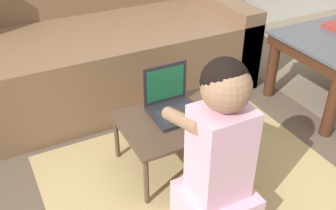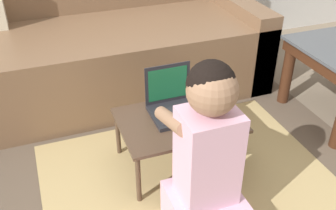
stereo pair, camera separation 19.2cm
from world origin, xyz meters
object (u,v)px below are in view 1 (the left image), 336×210
(couch, at_px, (80,54))
(person_seated, at_px, (219,155))
(laptop_desk, at_px, (179,123))
(laptop, at_px, (173,106))
(computer_mouse, at_px, (218,110))

(couch, bearing_deg, person_seated, -82.67)
(laptop_desk, distance_m, laptop, 0.09)
(laptop_desk, xyz_separation_m, person_seated, (-0.05, -0.41, 0.12))
(computer_mouse, distance_m, person_seated, 0.44)
(laptop_desk, height_order, computer_mouse, computer_mouse)
(laptop, xyz_separation_m, computer_mouse, (0.19, -0.11, -0.02))
(laptop_desk, distance_m, person_seated, 0.43)
(couch, relative_size, laptop, 9.05)
(laptop, distance_m, computer_mouse, 0.23)
(laptop_desk, bearing_deg, computer_mouse, -15.27)
(couch, distance_m, laptop_desk, 0.96)
(computer_mouse, xyz_separation_m, person_seated, (-0.24, -0.36, 0.07))
(laptop_desk, height_order, laptop, laptop)
(computer_mouse, bearing_deg, laptop_desk, 164.73)
(laptop_desk, xyz_separation_m, laptop, (-0.01, 0.06, 0.07))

